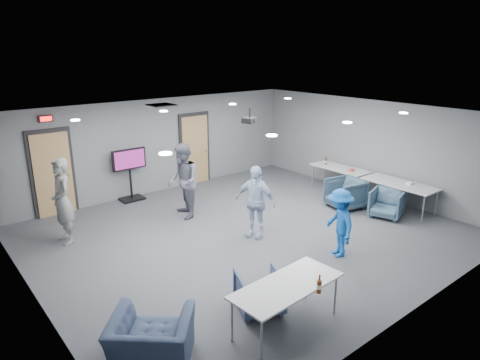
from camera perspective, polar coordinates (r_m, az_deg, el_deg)
floor at (r=9.88m, az=0.98°, el=-7.09°), size 9.00×9.00×0.00m
ceiling at (r=9.10m, az=1.07°, el=8.58°), size 9.00×9.00×0.00m
wall_back at (r=12.63m, az=-10.77°, el=4.51°), size 9.00×0.02×2.70m
wall_front at (r=7.03m, az=22.68°, el=-6.99°), size 9.00×0.02×2.70m
wall_left at (r=7.51m, az=-26.41°, el=-5.92°), size 0.02×8.00×2.70m
wall_right at (r=12.69m, az=16.82°, el=4.13°), size 0.02×8.00×2.70m
door_left at (r=11.59m, az=-23.68°, el=0.74°), size 1.06×0.17×2.24m
door_right at (r=13.25m, az=-6.05°, el=4.06°), size 1.06×0.17×2.24m
exit_sign at (r=11.29m, az=-24.49°, el=7.46°), size 0.32×0.08×0.16m
hvac_diffuser at (r=11.12m, az=-10.43°, el=9.81°), size 0.60×0.60×0.03m
downlights at (r=9.11m, az=1.07°, el=8.48°), size 6.18×3.78×0.02m
person_a at (r=9.86m, az=-22.58°, el=-2.66°), size 0.46×0.69×1.88m
person_b at (r=10.55m, az=-7.60°, el=-0.20°), size 0.95×1.08×1.87m
person_c at (r=9.45m, az=2.03°, el=-2.89°), size 0.74×1.04×1.64m
person_d at (r=8.85m, az=13.13°, el=-5.60°), size 0.88×1.05×1.41m
chair_right_b at (r=11.60m, az=13.89°, el=-1.77°), size 1.01×0.99×0.78m
chair_right_c at (r=11.29m, az=18.99°, el=-2.98°), size 0.96×0.95×0.70m
chair_front_a at (r=7.10m, az=2.59°, el=-14.63°), size 0.93×0.94×0.65m
chair_front_b at (r=6.20m, az=-11.69°, el=-20.15°), size 1.41×1.40×0.69m
table_right_a at (r=12.77m, az=13.19°, el=1.41°), size 0.72×1.73×0.73m
table_right_b at (r=11.76m, az=20.46°, el=-0.59°), size 0.79×1.90×0.73m
table_front_left at (r=6.55m, az=6.28°, el=-14.03°), size 1.85×0.85×0.73m
bottle_front at (r=6.35m, az=10.50°, el=-13.75°), size 0.07×0.07×0.29m
bottle_right at (r=12.97m, az=11.37°, el=2.41°), size 0.07×0.07×0.25m
snack_box at (r=12.49m, az=14.62°, el=1.27°), size 0.23×0.18×0.05m
wrapper at (r=11.76m, az=21.69°, el=-0.40°), size 0.21×0.15×0.05m
tv_stand at (r=12.08m, az=-14.46°, el=1.10°), size 0.95×0.45×1.45m
projector at (r=10.36m, az=1.33°, el=7.99°), size 0.39×0.36×0.35m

